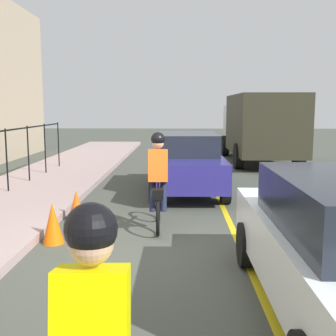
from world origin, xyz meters
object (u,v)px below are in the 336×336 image
(cyclist_lead, at_px, (158,181))
(traffic_cone_near, at_px, (77,206))
(parked_sedan_rear, at_px, (187,161))
(traffic_cone_far, at_px, (53,223))
(box_truck_background, at_px, (260,125))

(cyclist_lead, distance_m, traffic_cone_near, 1.83)
(parked_sedan_rear, xyz_separation_m, traffic_cone_far, (-4.57, 2.35, -0.48))
(box_truck_background, bearing_deg, traffic_cone_near, 149.54)
(traffic_cone_near, height_order, traffic_cone_far, traffic_cone_far)
(box_truck_background, xyz_separation_m, traffic_cone_far, (-10.71, 5.47, -1.20))
(cyclist_lead, relative_size, traffic_cone_far, 2.62)
(cyclist_lead, height_order, traffic_cone_far, cyclist_lead)
(cyclist_lead, xyz_separation_m, traffic_cone_near, (0.48, 1.67, -0.59))
(parked_sedan_rear, height_order, traffic_cone_far, parked_sedan_rear)
(cyclist_lead, bearing_deg, box_truck_background, -22.92)
(parked_sedan_rear, bearing_deg, cyclist_lead, -10.65)
(cyclist_lead, xyz_separation_m, parked_sedan_rear, (3.66, -0.62, -0.09))
(traffic_cone_far, bearing_deg, cyclist_lead, -62.39)
(box_truck_background, relative_size, traffic_cone_near, 10.49)
(parked_sedan_rear, relative_size, traffic_cone_far, 6.37)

